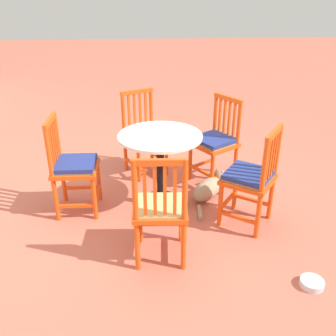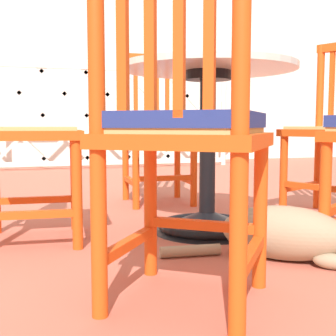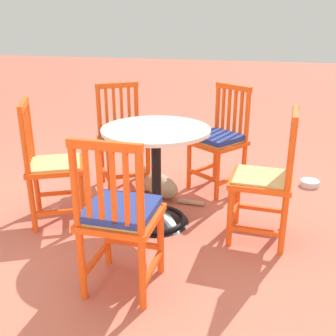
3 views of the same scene
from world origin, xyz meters
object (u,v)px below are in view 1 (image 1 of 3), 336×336
at_px(orange_chair_by_planter, 215,142).
at_px(pet_water_bowl, 312,283).
at_px(cafe_table, 161,179).
at_px(tabby_cat, 209,188).
at_px(orange_chair_facing_out, 144,135).
at_px(orange_chair_at_corner, 73,167).
at_px(orange_chair_near_fence, 251,179).
at_px(orange_chair_tucked_in, 160,210).

bearing_deg(orange_chair_by_planter, pet_water_bowl, -166.10).
xyz_separation_m(cafe_table, tabby_cat, (0.13, -0.50, -0.19)).
height_order(orange_chair_facing_out, pet_water_bowl, orange_chair_facing_out).
bearing_deg(orange_chair_at_corner, orange_chair_by_planter, -70.77).
height_order(cafe_table, orange_chair_at_corner, orange_chair_at_corner).
relative_size(orange_chair_near_fence, orange_chair_at_corner, 1.00).
bearing_deg(orange_chair_near_fence, orange_chair_at_corner, 77.59).
height_order(orange_chair_tucked_in, orange_chair_by_planter, same).
distance_m(cafe_table, pet_water_bowl, 1.57).
distance_m(orange_chair_near_fence, orange_chair_facing_out, 1.42).
relative_size(orange_chair_near_fence, pet_water_bowl, 5.36).
distance_m(orange_chair_tucked_in, orange_chair_near_fence, 0.90).
relative_size(orange_chair_tucked_in, pet_water_bowl, 5.36).
distance_m(cafe_table, orange_chair_at_corner, 0.81).
bearing_deg(orange_chair_by_planter, orange_chair_at_corner, 109.23).
relative_size(orange_chair_near_fence, orange_chair_by_planter, 1.00).
bearing_deg(orange_chair_tucked_in, cafe_table, -3.38).
relative_size(orange_chair_tucked_in, orange_chair_near_fence, 1.00).
relative_size(orange_chair_tucked_in, orange_chair_by_planter, 1.00).
xyz_separation_m(orange_chair_tucked_in, orange_chair_at_corner, (0.75, 0.75, 0.01)).
height_order(tabby_cat, pet_water_bowl, tabby_cat).
distance_m(orange_chair_tucked_in, orange_chair_at_corner, 1.06).
distance_m(orange_chair_tucked_in, pet_water_bowl, 1.20).
bearing_deg(orange_chair_at_corner, tabby_cat, -83.49).
height_order(orange_chair_tucked_in, tabby_cat, orange_chair_tucked_in).
height_order(orange_chair_near_fence, pet_water_bowl, orange_chair_near_fence).
bearing_deg(orange_chair_near_fence, orange_chair_by_planter, 10.28).
relative_size(orange_chair_tucked_in, orange_chair_at_corner, 1.00).
bearing_deg(pet_water_bowl, tabby_cat, 21.35).
bearing_deg(cafe_table, orange_chair_facing_out, 10.43).
bearing_deg(orange_chair_facing_out, orange_chair_at_corner, 139.68).
xyz_separation_m(orange_chair_facing_out, orange_chair_at_corner, (-0.77, 0.65, 0.01)).
bearing_deg(orange_chair_facing_out, orange_chair_near_fence, -141.26).
height_order(orange_chair_by_planter, orange_chair_at_corner, same).
height_order(cafe_table, pet_water_bowl, cafe_table).
distance_m(orange_chair_by_planter, orange_chair_at_corner, 1.48).
relative_size(orange_chair_at_corner, tabby_cat, 1.36).
relative_size(cafe_table, orange_chair_tucked_in, 0.83).
distance_m(orange_chair_at_corner, pet_water_bowl, 2.18).
height_order(cafe_table, orange_chair_near_fence, orange_chair_near_fence).
bearing_deg(cafe_table, orange_chair_tucked_in, 176.62).
distance_m(cafe_table, orange_chair_by_planter, 0.78).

